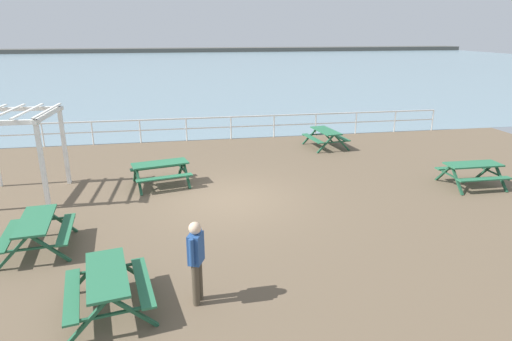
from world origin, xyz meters
TOP-DOWN VIEW (x-y plane):
  - ground_plane at (0.00, 0.00)m, footprint 30.00×24.00m
  - sea_band at (0.00, 52.75)m, footprint 142.00×90.00m
  - distant_shoreline at (0.00, 95.75)m, footprint 142.00×6.00m
  - seaward_railing at (-0.00, 7.75)m, footprint 23.07×0.07m
  - picnic_table_near_right at (-4.78, -2.37)m, footprint 1.71×1.95m
  - picnic_table_mid_centre at (-2.83, -5.07)m, footprint 1.82×2.04m
  - picnic_table_far_left at (4.95, 5.44)m, footprint 1.73×1.97m
  - picnic_table_far_right at (8.06, -0.22)m, footprint 1.82×1.56m
  - picnic_table_seaward at (-2.07, 1.72)m, footprint 2.09×1.88m
  - visitor at (-1.21, -5.12)m, footprint 0.33×0.50m
  - lattice_pergola at (-6.29, 1.40)m, footprint 2.54×2.66m

SIDE VIEW (x-z plane):
  - ground_plane at x=0.00m, z-range -0.20..0.00m
  - sea_band at x=0.00m, z-range 0.00..0.00m
  - distant_shoreline at x=0.00m, z-range -0.90..0.90m
  - picnic_table_near_right at x=-4.78m, z-range 0.19..0.98m
  - picnic_table_mid_centre at x=-2.83m, z-range 0.19..0.98m
  - picnic_table_far_left at x=4.95m, z-range 0.19..0.98m
  - picnic_table_far_right at x=8.06m, z-range 0.19..0.98m
  - picnic_table_seaward at x=-2.07m, z-range 0.19..0.98m
  - seaward_railing at x=0.00m, z-range 0.22..1.30m
  - visitor at x=-1.21m, z-range 0.12..1.78m
  - lattice_pergola at x=-6.29m, z-range 0.65..3.35m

